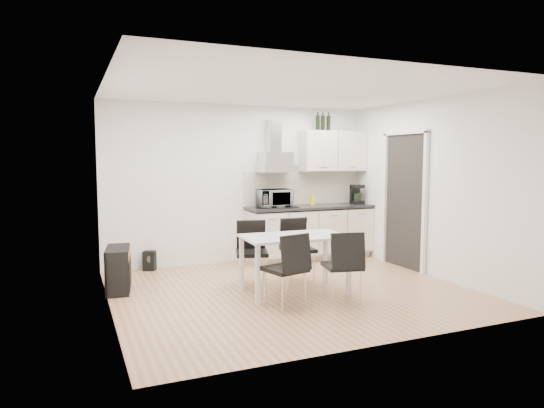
{
  "coord_description": "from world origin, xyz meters",
  "views": [
    {
      "loc": [
        -2.64,
        -5.63,
        1.74
      ],
      "look_at": [
        -0.05,
        0.52,
        1.1
      ],
      "focal_mm": 32.0,
      "sensor_mm": 36.0,
      "label": 1
    }
  ],
  "objects_px": {
    "floor_speaker": "(150,261)",
    "chair_far_right": "(298,250)",
    "dining_table": "(295,242)",
    "chair_near_left": "(285,270)",
    "chair_far_left": "(252,254)",
    "guitar_amp": "(118,269)",
    "chair_near_right": "(342,267)",
    "kitchenette": "(311,211)"
  },
  "relations": [
    {
      "from": "floor_speaker",
      "to": "chair_far_right",
      "type": "bearing_deg",
      "value": -14.61
    },
    {
      "from": "dining_table",
      "to": "chair_near_left",
      "type": "height_order",
      "value": "chair_near_left"
    },
    {
      "from": "chair_far_left",
      "to": "guitar_amp",
      "type": "bearing_deg",
      "value": 2.34
    },
    {
      "from": "chair_near_right",
      "to": "floor_speaker",
      "type": "xyz_separation_m",
      "value": [
        -1.87,
        2.61,
        -0.29
      ]
    },
    {
      "from": "dining_table",
      "to": "chair_near_left",
      "type": "bearing_deg",
      "value": -123.51
    },
    {
      "from": "dining_table",
      "to": "floor_speaker",
      "type": "distance_m",
      "value": 2.57
    },
    {
      "from": "chair_far_left",
      "to": "chair_near_right",
      "type": "relative_size",
      "value": 1.0
    },
    {
      "from": "kitchenette",
      "to": "floor_speaker",
      "type": "height_order",
      "value": "kitchenette"
    },
    {
      "from": "chair_far_left",
      "to": "chair_near_left",
      "type": "distance_m",
      "value": 1.03
    },
    {
      "from": "chair_far_left",
      "to": "floor_speaker",
      "type": "relative_size",
      "value": 2.95
    },
    {
      "from": "chair_near_right",
      "to": "chair_far_right",
      "type": "bearing_deg",
      "value": 104.54
    },
    {
      "from": "kitchenette",
      "to": "floor_speaker",
      "type": "bearing_deg",
      "value": 176.52
    },
    {
      "from": "kitchenette",
      "to": "dining_table",
      "type": "xyz_separation_m",
      "value": [
        -1.18,
        -1.84,
        -0.17
      ]
    },
    {
      "from": "kitchenette",
      "to": "chair_far_right",
      "type": "relative_size",
      "value": 2.86
    },
    {
      "from": "kitchenette",
      "to": "chair_far_right",
      "type": "distance_m",
      "value": 1.64
    },
    {
      "from": "kitchenette",
      "to": "dining_table",
      "type": "distance_m",
      "value": 2.19
    },
    {
      "from": "chair_far_right",
      "to": "dining_table",
      "type": "bearing_deg",
      "value": 63.35
    },
    {
      "from": "chair_far_left",
      "to": "chair_near_right",
      "type": "distance_m",
      "value": 1.36
    },
    {
      "from": "chair_near_left",
      "to": "chair_near_right",
      "type": "height_order",
      "value": "same"
    },
    {
      "from": "chair_near_left",
      "to": "floor_speaker",
      "type": "bearing_deg",
      "value": 100.98
    },
    {
      "from": "chair_far_left",
      "to": "chair_near_right",
      "type": "height_order",
      "value": "same"
    },
    {
      "from": "chair_far_left",
      "to": "floor_speaker",
      "type": "bearing_deg",
      "value": -35.19
    },
    {
      "from": "chair_far_left",
      "to": "chair_near_left",
      "type": "relative_size",
      "value": 1.0
    },
    {
      "from": "chair_near_left",
      "to": "chair_far_left",
      "type": "bearing_deg",
      "value": 77.25
    },
    {
      "from": "floor_speaker",
      "to": "guitar_amp",
      "type": "bearing_deg",
      "value": -93.93
    },
    {
      "from": "dining_table",
      "to": "chair_near_left",
      "type": "distance_m",
      "value": 0.65
    },
    {
      "from": "chair_far_left",
      "to": "guitar_amp",
      "type": "distance_m",
      "value": 1.76
    },
    {
      "from": "kitchenette",
      "to": "chair_near_right",
      "type": "distance_m",
      "value": 2.62
    },
    {
      "from": "dining_table",
      "to": "chair_far_right",
      "type": "height_order",
      "value": "chair_far_right"
    },
    {
      "from": "dining_table",
      "to": "chair_far_right",
      "type": "xyz_separation_m",
      "value": [
        0.3,
        0.52,
        -0.22
      ]
    },
    {
      "from": "dining_table",
      "to": "chair_far_left",
      "type": "relative_size",
      "value": 1.53
    },
    {
      "from": "kitchenette",
      "to": "chair_far_left",
      "type": "bearing_deg",
      "value": -140.3
    },
    {
      "from": "chair_far_right",
      "to": "chair_near_right",
      "type": "distance_m",
      "value": 1.13
    },
    {
      "from": "chair_far_left",
      "to": "floor_speaker",
      "type": "xyz_separation_m",
      "value": [
        -1.15,
        1.47,
        -0.29
      ]
    },
    {
      "from": "chair_far_right",
      "to": "floor_speaker",
      "type": "distance_m",
      "value": 2.38
    },
    {
      "from": "chair_near_right",
      "to": "guitar_amp",
      "type": "height_order",
      "value": "chair_near_right"
    },
    {
      "from": "chair_far_left",
      "to": "chair_far_right",
      "type": "relative_size",
      "value": 1.0
    },
    {
      "from": "chair_far_right",
      "to": "chair_near_left",
      "type": "distance_m",
      "value": 1.21
    },
    {
      "from": "chair_near_right",
      "to": "guitar_amp",
      "type": "xyz_separation_m",
      "value": [
        -2.43,
        1.59,
        -0.15
      ]
    },
    {
      "from": "dining_table",
      "to": "chair_near_right",
      "type": "bearing_deg",
      "value": -58.33
    },
    {
      "from": "chair_far_left",
      "to": "kitchenette",
      "type": "bearing_deg",
      "value": -123.55
    },
    {
      "from": "chair_far_right",
      "to": "floor_speaker",
      "type": "xyz_separation_m",
      "value": [
        -1.83,
        1.49,
        -0.29
      ]
    }
  ]
}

